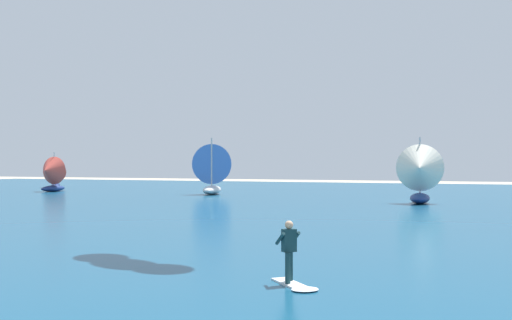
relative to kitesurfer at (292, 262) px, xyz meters
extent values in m
cube|color=navy|center=(-2.56, 35.90, -0.65)|extent=(160.00, 90.00, 0.10)
cube|color=white|center=(-0.13, 0.14, -0.58)|extent=(1.27, 1.33, 0.05)
cylinder|color=#143338|center=(-0.10, -0.07, -0.15)|extent=(0.14, 0.14, 0.80)
cylinder|color=#143338|center=(-0.16, 0.36, -0.15)|extent=(0.14, 0.14, 0.80)
cube|color=#143338|center=(-0.13, 0.14, 0.55)|extent=(0.41, 0.41, 0.60)
sphere|color=tan|center=(-0.13, 0.14, 0.96)|extent=(0.22, 0.22, 0.22)
cylinder|color=#143338|center=(-0.35, 0.05, 0.60)|extent=(0.41, 0.43, 0.39)
cylinder|color=#143338|center=(-0.02, 0.35, 0.60)|extent=(0.41, 0.43, 0.39)
ellipsoid|color=white|center=(0.51, -0.56, -0.56)|extent=(0.92, 0.92, 0.08)
ellipsoid|color=navy|center=(-0.41, 34.14, -0.19)|extent=(1.91, 4.49, 0.82)
cylinder|color=silver|center=(-0.43, 34.34, 2.40)|extent=(0.14, 0.14, 4.37)
cone|color=silver|center=(-0.34, 33.39, 2.18)|extent=(3.84, 2.25, 3.67)
ellipsoid|color=navy|center=(-40.02, 39.76, -0.26)|extent=(1.27, 3.63, 0.68)
cylinder|color=silver|center=(-40.02, 39.93, 1.89)|extent=(0.11, 0.11, 3.62)
cone|color=#D84C3F|center=(-40.02, 39.14, 1.71)|extent=(3.05, 1.60, 3.04)
ellipsoid|color=navy|center=(-47.14, 49.01, -0.32)|extent=(2.79, 2.96, 0.57)
cylinder|color=silver|center=(-47.04, 48.90, 1.48)|extent=(0.09, 0.09, 3.03)
cone|color=#D84C3F|center=(-47.48, 49.40, 1.33)|extent=(2.78, 2.68, 2.54)
ellipsoid|color=silver|center=(-21.28, 40.62, -0.16)|extent=(2.78, 5.01, 0.89)
cylinder|color=silver|center=(-21.23, 40.40, 2.66)|extent=(0.15, 0.15, 4.75)
cone|color=#3F72CC|center=(-21.49, 41.41, 2.43)|extent=(4.39, 3.02, 3.99)
camera|label=1|loc=(4.89, -15.40, 2.61)|focal=43.42mm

